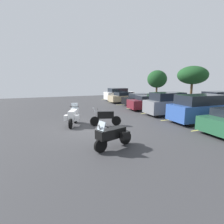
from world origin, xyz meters
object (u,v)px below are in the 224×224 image
(car_white, at_px, (119,94))
(car_black, at_px, (141,100))
(car_maroon, at_px, (151,103))
(car_blue, at_px, (200,109))
(motorcycle_second, at_px, (105,117))
(car_far_red, at_px, (218,100))
(motorcycle_third, at_px, (112,135))
(car_tan, at_px, (125,97))
(motorcycle_touring, at_px, (73,115))
(car_grey, at_px, (169,104))

(car_white, height_order, car_black, car_white)
(car_maroon, relative_size, car_blue, 1.06)
(motorcycle_second, distance_m, car_far_red, 13.55)
(car_blue, distance_m, car_far_red, 7.59)
(motorcycle_second, relative_size, car_blue, 0.44)
(motorcycle_third, bearing_deg, car_tan, 152.13)
(motorcycle_second, bearing_deg, car_black, 135.44)
(car_blue, bearing_deg, motorcycle_third, -73.55)
(car_white, bearing_deg, car_maroon, -0.88)
(car_white, xyz_separation_m, car_maroon, (8.55, -0.13, -0.17))
(car_white, height_order, car_tan, car_white)
(motorcycle_second, height_order, car_blue, car_blue)
(motorcycle_second, bearing_deg, car_far_red, 98.85)
(motorcycle_touring, xyz_separation_m, car_white, (-11.93, 8.60, 0.20))
(car_white, relative_size, car_black, 0.96)
(car_tan, bearing_deg, car_white, 177.47)
(motorcycle_touring, distance_m, car_blue, 9.09)
(motorcycle_third, relative_size, car_white, 0.48)
(motorcycle_touring, height_order, car_blue, car_blue)
(motorcycle_third, bearing_deg, car_blue, 106.45)
(motorcycle_touring, bearing_deg, car_grey, 93.75)
(car_maroon, height_order, car_far_red, car_far_red)
(car_black, bearing_deg, car_grey, -6.28)
(car_black, height_order, car_grey, car_grey)
(car_black, distance_m, car_maroon, 2.90)
(car_far_red, bearing_deg, motorcycle_third, -67.52)
(motorcycle_second, height_order, car_far_red, car_far_red)
(car_tan, bearing_deg, car_black, 9.14)
(motorcycle_touring, relative_size, motorcycle_second, 0.97)
(car_black, bearing_deg, car_tan, -170.86)
(motorcycle_second, xyz_separation_m, car_blue, (1.58, 6.74, 0.45))
(motorcycle_touring, relative_size, car_black, 0.45)
(motorcycle_touring, relative_size, car_far_red, 0.44)
(motorcycle_touring, bearing_deg, car_tan, 138.03)
(motorcycle_third, relative_size, car_maroon, 0.42)
(car_maroon, relative_size, car_far_red, 1.09)
(car_blue, bearing_deg, car_white, -179.44)
(motorcycle_third, relative_size, car_blue, 0.44)
(motorcycle_touring, distance_m, car_white, 14.71)
(car_white, height_order, car_far_red, car_far_red)
(motorcycle_second, xyz_separation_m, car_far_red, (-2.08, 13.38, 0.36))
(car_tan, distance_m, car_black, 3.24)
(car_grey, bearing_deg, motorcycle_touring, -86.25)
(motorcycle_touring, distance_m, motorcycle_second, 2.19)
(car_white, height_order, car_maroon, car_white)
(car_tan, height_order, car_black, car_tan)
(car_maroon, bearing_deg, car_black, 169.36)
(motorcycle_touring, xyz_separation_m, motorcycle_third, (4.75, 0.99, -0.04))
(car_white, distance_m, car_blue, 14.39)
(car_black, height_order, car_far_red, car_far_red)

